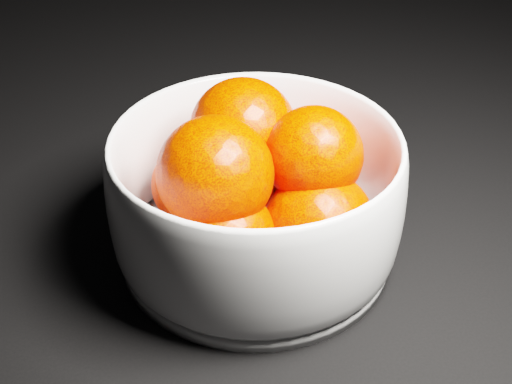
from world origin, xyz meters
name	(u,v)px	position (x,y,z in m)	size (l,w,h in m)	color
bowl	(256,198)	(0.25, 0.25, 0.05)	(0.22, 0.22, 0.11)	silver
orange_pile	(259,182)	(0.25, 0.25, 0.07)	(0.16, 0.16, 0.13)	#FB2200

